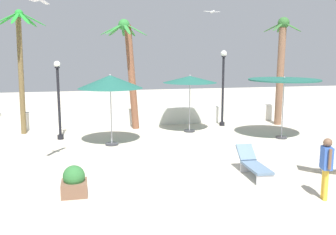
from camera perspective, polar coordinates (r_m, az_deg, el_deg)
The scene contains 15 objects.
ground_plane at distance 12.24m, azimuth 3.17°, elevation -8.94°, with size 56.00×56.00×0.00m, color beige.
boundary_wall at distance 20.69m, azimuth -3.44°, elevation 0.09°, with size 25.20×0.30×0.90m, color silver.
patio_umbrella_0 at distance 16.14m, azimuth -8.53°, elevation 5.20°, with size 2.68×2.68×2.99m.
patio_umbrella_1 at distance 18.71m, azimuth 3.26°, elevation 5.58°, with size 2.62×2.62×2.81m.
patio_umbrella_2 at distance 17.98m, azimuth 16.80°, elevation 5.03°, with size 3.15×3.15×2.81m.
palm_tree_0 at distance 19.47m, azimuth -20.99°, elevation 8.43°, with size 2.30×2.34×5.82m.
palm_tree_2 at distance 21.44m, azimuth 16.39°, elevation 8.01°, with size 2.05×2.15×5.68m.
palm_tree_3 at distance 19.51m, azimuth -5.73°, elevation 8.18°, with size 2.41×2.41×5.48m.
lamp_post_0 at distance 17.79m, azimuth -15.86°, elevation 2.69°, with size 0.28×0.28×3.50m.
lamp_post_1 at distance 20.49m, azimuth 8.14°, elevation 4.89°, with size 0.31×0.31×3.96m.
lounge_chair_0 at distance 12.62m, azimuth 12.53°, elevation -6.72°, with size 0.61×1.90×0.84m.
lounge_chair_2 at distance 13.65m, azimuth 23.53°, elevation -6.10°, with size 1.95×1.27×0.83m.
guest_0 at distance 11.07m, azimuth 22.37°, elevation -6.20°, with size 0.33×0.54×1.68m.
seagull_0 at distance 21.90m, azimuth 6.54°, elevation 15.26°, with size 1.00×0.41×0.14m.
planter at distance 11.03m, azimuth -13.71°, elevation -9.25°, with size 0.70×0.70×0.85m.
Camera 1 is at (-3.11, -11.17, 3.93)m, focal length 41.22 mm.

